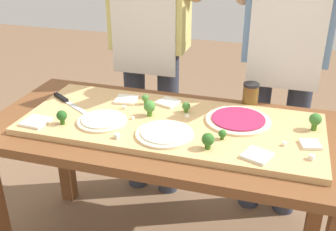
# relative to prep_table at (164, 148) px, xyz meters

# --- Properties ---
(prep_table) EXTENTS (1.51, 0.72, 0.74)m
(prep_table) POSITION_rel_prep_table_xyz_m (0.00, 0.00, 0.00)
(prep_table) COLOR brown
(prep_table) RESTS_ON ground
(cutting_board) EXTENTS (1.24, 0.51, 0.03)m
(cutting_board) POSITION_rel_prep_table_xyz_m (0.03, -0.00, 0.12)
(cutting_board) COLOR tan
(cutting_board) RESTS_ON prep_table
(chefs_knife) EXTENTS (0.25, 0.17, 0.02)m
(chefs_knife) POSITION_rel_prep_table_xyz_m (-0.49, 0.05, 0.14)
(chefs_knife) COLOR #B7BABF
(chefs_knife) RESTS_ON cutting_board
(pizza_whole_cheese_artichoke) EXTENTS (0.21, 0.21, 0.02)m
(pizza_whole_cheese_artichoke) POSITION_rel_prep_table_xyz_m (-0.24, -0.09, 0.14)
(pizza_whole_cheese_artichoke) COLOR beige
(pizza_whole_cheese_artichoke) RESTS_ON cutting_board
(pizza_whole_beet_magenta) EXTENTS (0.27, 0.27, 0.02)m
(pizza_whole_beet_magenta) POSITION_rel_prep_table_xyz_m (0.30, 0.08, 0.14)
(pizza_whole_beet_magenta) COLOR beige
(pizza_whole_beet_magenta) RESTS_ON cutting_board
(pizza_whole_white_garlic) EXTENTS (0.23, 0.23, 0.02)m
(pizza_whole_white_garlic) POSITION_rel_prep_table_xyz_m (0.04, -0.12, 0.14)
(pizza_whole_white_garlic) COLOR beige
(pizza_whole_white_garlic) RESTS_ON cutting_board
(pizza_slice_center) EXTENTS (0.11, 0.11, 0.01)m
(pizza_slice_center) POSITION_rel_prep_table_xyz_m (-0.03, 0.17, 0.14)
(pizza_slice_center) COLOR silver
(pizza_slice_center) RESTS_ON cutting_board
(pizza_slice_far_right) EXTENTS (0.11, 0.11, 0.01)m
(pizza_slice_far_right) POSITION_rel_prep_table_xyz_m (-0.23, 0.14, 0.14)
(pizza_slice_far_right) COLOR silver
(pizza_slice_far_right) RESTS_ON cutting_board
(pizza_slice_near_left) EXTENTS (0.12, 0.12, 0.01)m
(pizza_slice_near_left) POSITION_rel_prep_table_xyz_m (0.40, -0.18, 0.14)
(pizza_slice_near_left) COLOR silver
(pizza_slice_near_left) RESTS_ON cutting_board
(pizza_slice_near_right) EXTENTS (0.09, 0.09, 0.01)m
(pizza_slice_near_right) POSITION_rel_prep_table_xyz_m (0.58, -0.05, 0.14)
(pizza_slice_near_right) COLOR silver
(pizza_slice_near_right) RESTS_ON cutting_board
(pizza_slice_far_left) EXTENTS (0.11, 0.11, 0.01)m
(pizza_slice_far_left) POSITION_rel_prep_table_xyz_m (-0.50, -0.18, 0.14)
(pizza_slice_far_left) COLOR silver
(pizza_slice_far_left) RESTS_ON cutting_board
(broccoli_floret_front_right) EXTENTS (0.04, 0.04, 0.05)m
(broccoli_floret_front_right) POSITION_rel_prep_table_xyz_m (0.07, 0.10, 0.16)
(broccoli_floret_front_right) COLOR #487A23
(broccoli_floret_front_right) RESTS_ON cutting_board
(broccoli_floret_back_right) EXTENTS (0.03, 0.03, 0.04)m
(broccoli_floret_back_right) POSITION_rel_prep_table_xyz_m (0.26, -0.09, 0.16)
(broccoli_floret_back_right) COLOR #366618
(broccoli_floret_back_right) RESTS_ON cutting_board
(broccoli_floret_back_left) EXTENTS (0.05, 0.05, 0.06)m
(broccoli_floret_back_left) POSITION_rel_prep_table_xyz_m (0.22, -0.18, 0.17)
(broccoli_floret_back_left) COLOR #366618
(broccoli_floret_back_left) RESTS_ON cutting_board
(broccoli_floret_center_left) EXTENTS (0.05, 0.05, 0.07)m
(broccoli_floret_center_left) POSITION_rel_prep_table_xyz_m (0.60, 0.09, 0.18)
(broccoli_floret_center_left) COLOR #3F7220
(broccoli_floret_center_left) RESTS_ON cutting_board
(broccoli_floret_center_right) EXTENTS (0.04, 0.04, 0.06)m
(broccoli_floret_center_right) POSITION_rel_prep_table_xyz_m (-0.39, -0.15, 0.17)
(broccoli_floret_center_right) COLOR #2C5915
(broccoli_floret_center_right) RESTS_ON cutting_board
(broccoli_floret_back_mid) EXTENTS (0.03, 0.03, 0.05)m
(broccoli_floret_back_mid) POSITION_rel_prep_table_xyz_m (-0.13, 0.13, 0.16)
(broccoli_floret_back_mid) COLOR #487A23
(broccoli_floret_back_mid) RESTS_ON cutting_board
(broccoli_floret_front_left) EXTENTS (0.05, 0.05, 0.07)m
(broccoli_floret_front_left) POSITION_rel_prep_table_xyz_m (-0.07, 0.02, 0.18)
(broccoli_floret_front_left) COLOR #487A23
(broccoli_floret_front_left) RESTS_ON cutting_board
(cheese_crumble_a) EXTENTS (0.02, 0.02, 0.01)m
(cheese_crumble_a) POSITION_rel_prep_table_xyz_m (0.49, -0.07, 0.14)
(cheese_crumble_a) COLOR white
(cheese_crumble_a) RESTS_ON cutting_board
(cheese_crumble_b) EXTENTS (0.02, 0.02, 0.02)m
(cheese_crumble_b) POSITION_rel_prep_table_xyz_m (0.59, -0.14, 0.14)
(cheese_crumble_b) COLOR white
(cheese_crumble_b) RESTS_ON cutting_board
(cheese_crumble_c) EXTENTS (0.02, 0.02, 0.02)m
(cheese_crumble_c) POSITION_rel_prep_table_xyz_m (0.09, 0.05, 0.14)
(cheese_crumble_c) COLOR white
(cheese_crumble_c) RESTS_ON cutting_board
(cheese_crumble_d) EXTENTS (0.02, 0.02, 0.01)m
(cheese_crumble_d) POSITION_rel_prep_table_xyz_m (-0.20, 0.06, 0.14)
(cheese_crumble_d) COLOR silver
(cheese_crumble_d) RESTS_ON cutting_board
(cheese_crumble_e) EXTENTS (0.02, 0.02, 0.01)m
(cheese_crumble_e) POSITION_rel_prep_table_xyz_m (-0.13, -0.03, 0.14)
(cheese_crumble_e) COLOR silver
(cheese_crumble_e) RESTS_ON cutting_board
(cheese_crumble_f) EXTENTS (0.02, 0.02, 0.02)m
(cheese_crumble_f) POSITION_rel_prep_table_xyz_m (-0.13, -0.20, 0.14)
(cheese_crumble_f) COLOR silver
(cheese_crumble_f) RESTS_ON cutting_board
(sauce_jar) EXTENTS (0.07, 0.07, 0.12)m
(sauce_jar) POSITION_rel_prep_table_xyz_m (0.32, 0.29, 0.17)
(sauce_jar) COLOR brown
(sauce_jar) RESTS_ON prep_table
(cook_left) EXTENTS (0.54, 0.39, 1.67)m
(cook_left) POSITION_rel_prep_table_xyz_m (-0.25, 0.54, 0.37)
(cook_left) COLOR #333847
(cook_left) RESTS_ON ground
(cook_right) EXTENTS (0.54, 0.39, 1.67)m
(cook_right) POSITION_rel_prep_table_xyz_m (0.45, 0.54, 0.37)
(cook_right) COLOR #333847
(cook_right) RESTS_ON ground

